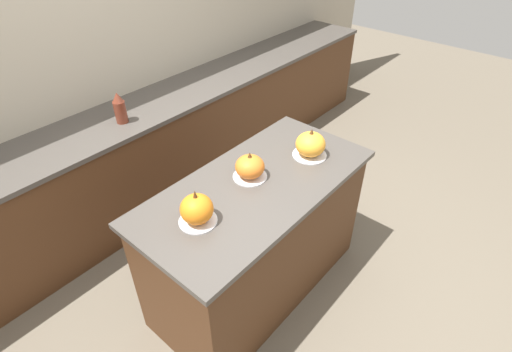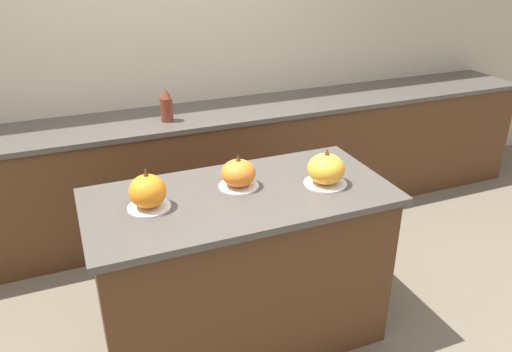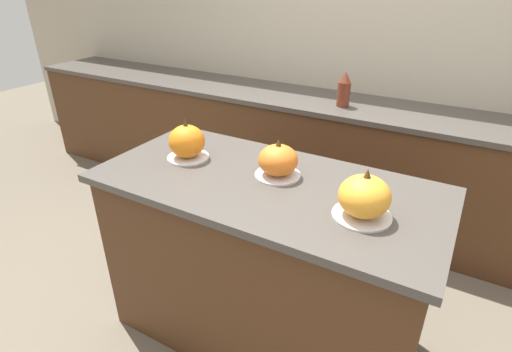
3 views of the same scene
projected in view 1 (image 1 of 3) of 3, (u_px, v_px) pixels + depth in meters
The scene contains 8 objects.
ground_plane at pixel (257, 283), 2.90m from camera, with size 12.00×12.00×0.00m, color #665B4C.
wall_back at pixel (91, 61), 3.00m from camera, with size 8.00×0.06×2.50m.
kitchen_island at pixel (257, 238), 2.62m from camera, with size 1.53×0.73×0.92m.
back_counter at pixel (137, 163), 3.31m from camera, with size 6.00×0.60×0.91m.
pumpkin_cake_left at pixel (197, 210), 2.04m from camera, with size 0.20×0.20×0.21m.
pumpkin_cake_center at pixel (250, 167), 2.35m from camera, with size 0.21×0.21×0.18m.
pumpkin_cake_right at pixel (310, 145), 2.53m from camera, with size 0.22×0.22×0.20m.
bottle_tall at pixel (120, 108), 2.88m from camera, with size 0.09×0.09×0.24m.
Camera 1 is at (-1.40, -1.19, 2.37)m, focal length 28.00 mm.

